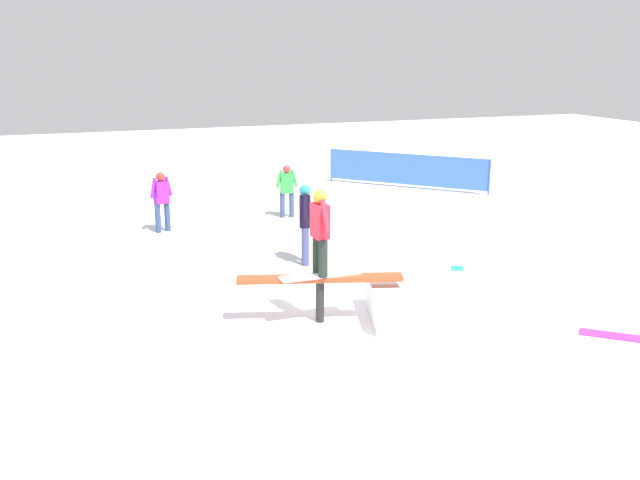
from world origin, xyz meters
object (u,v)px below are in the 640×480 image
at_px(bystander_purple, 162,199).
at_px(bystander_green, 287,188).
at_px(backpack_on_snow, 457,277).
at_px(rail_feature, 320,283).
at_px(main_rider_on_rail, 320,233).
at_px(bystander_black, 305,220).
at_px(loose_snowboard_magenta, 631,338).

distance_m(bystander_purple, bystander_green, 3.35).
relative_size(bystander_green, backpack_on_snow, 4.08).
relative_size(rail_feature, main_rider_on_rail, 1.87).
xyz_separation_m(bystander_black, bystander_green, (-0.97, -4.16, -0.15)).
bearing_deg(bystander_black, bystander_purple, -127.80).
bearing_deg(backpack_on_snow, loose_snowboard_magenta, -132.61).
xyz_separation_m(bystander_green, loose_snowboard_magenta, (-2.38, 9.71, -0.77)).
bearing_deg(rail_feature, main_rider_on_rail, 0.00).
xyz_separation_m(main_rider_on_rail, loose_snowboard_magenta, (-4.23, 2.37, -1.48)).
xyz_separation_m(bystander_black, backpack_on_snow, (-2.20, 2.35, -0.76)).
bearing_deg(bystander_black, bystander_green, -173.08).
bearing_deg(loose_snowboard_magenta, bystander_black, -16.98).
xyz_separation_m(rail_feature, backpack_on_snow, (-3.08, -0.83, -0.50)).
relative_size(bystander_black, bystander_green, 1.19).
bearing_deg(bystander_purple, rail_feature, 80.43).
bearing_deg(bystander_purple, bystander_green, 165.67).
xyz_separation_m(bystander_green, backpack_on_snow, (-1.23, 6.51, -0.61)).
relative_size(bystander_green, loose_snowboard_magenta, 0.92).
distance_m(bystander_black, loose_snowboard_magenta, 6.55).
height_order(bystander_green, loose_snowboard_magenta, bystander_green).
relative_size(main_rider_on_rail, bystander_black, 0.85).
bearing_deg(bystander_green, rail_feature, -98.50).
distance_m(bystander_purple, backpack_on_snow, 7.63).
height_order(main_rider_on_rail, backpack_on_snow, main_rider_on_rail).
xyz_separation_m(main_rider_on_rail, bystander_green, (-1.85, -7.34, -0.71)).
bearing_deg(rail_feature, loose_snowboard_magenta, 167.84).
height_order(bystander_black, bystander_green, bystander_black).
distance_m(main_rider_on_rail, bystander_black, 3.34).
distance_m(bystander_green, backpack_on_snow, 6.66).
bearing_deg(loose_snowboard_magenta, main_rider_on_rail, 12.61).
distance_m(bystander_black, bystander_green, 4.27).
height_order(bystander_black, backpack_on_snow, bystander_black).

